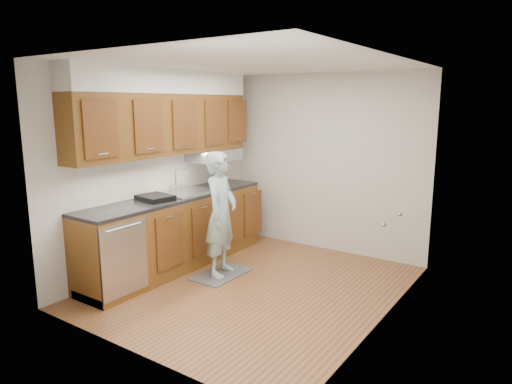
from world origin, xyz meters
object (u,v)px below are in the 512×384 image
(soap_bottle_c, at_px, (221,181))
(steel_can, at_px, (221,183))
(soap_bottle_b, at_px, (220,180))
(soap_bottle_a, at_px, (218,178))
(soda_can, at_px, (226,184))
(person, at_px, (221,206))
(dish_rack, at_px, (155,198))

(soap_bottle_c, height_order, steel_can, soap_bottle_c)
(soap_bottle_b, bearing_deg, soap_bottle_a, 142.86)
(soda_can, bearing_deg, soap_bottle_b, 169.50)
(soap_bottle_c, distance_m, soda_can, 0.15)
(person, distance_m, soap_bottle_b, 0.88)
(soda_can, distance_m, steel_can, 0.16)
(soap_bottle_a, xyz_separation_m, soda_can, (0.21, -0.08, -0.06))
(soap_bottle_a, distance_m, steel_can, 0.09)
(soap_bottle_c, bearing_deg, soap_bottle_a, 156.99)
(soda_can, xyz_separation_m, steel_can, (-0.15, 0.07, -0.01))
(soap_bottle_c, height_order, dish_rack, soap_bottle_c)
(steel_can, bearing_deg, person, -51.36)
(soap_bottle_c, bearing_deg, person, -51.09)
(person, relative_size, soap_bottle_a, 7.12)
(person, distance_m, soap_bottle_c, 0.90)
(soap_bottle_a, bearing_deg, person, -48.93)
(steel_can, bearing_deg, dish_rack, -94.47)
(steel_can, distance_m, dish_rack, 1.15)
(soap_bottle_b, relative_size, soap_bottle_c, 1.30)
(person, height_order, soap_bottle_c, person)
(dish_rack, bearing_deg, soap_bottle_c, 92.98)
(soap_bottle_a, relative_size, soap_bottle_b, 1.13)
(steel_can, bearing_deg, soap_bottle_c, -63.10)
(soap_bottle_b, height_order, soap_bottle_c, soap_bottle_b)
(soap_bottle_a, bearing_deg, steel_can, -10.45)
(soap_bottle_c, relative_size, steel_can, 1.57)
(soap_bottle_a, height_order, soap_bottle_c, soap_bottle_a)
(soap_bottle_a, xyz_separation_m, soap_bottle_b, (0.08, -0.06, -0.01))
(person, relative_size, soap_bottle_b, 8.02)
(soap_bottle_b, distance_m, steel_can, 0.08)
(soap_bottle_a, xyz_separation_m, steel_can, (0.06, -0.01, -0.07))
(soap_bottle_b, bearing_deg, soda_can, -10.50)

